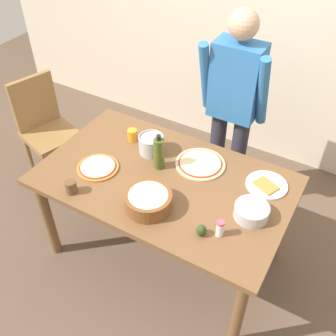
{
  "coord_description": "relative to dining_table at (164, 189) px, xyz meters",
  "views": [
    {
      "loc": [
        0.93,
        -1.56,
        2.45
      ],
      "look_at": [
        0.0,
        0.05,
        0.81
      ],
      "focal_mm": 41.78,
      "sensor_mm": 36.0,
      "label": 1
    }
  ],
  "objects": [
    {
      "name": "dining_table",
      "position": [
        0.0,
        0.0,
        0.0
      ],
      "size": [
        1.6,
        0.96,
        0.76
      ],
      "color": "brown",
      "rests_on": "ground"
    },
    {
      "name": "avocado",
      "position": [
        0.41,
        -0.29,
        0.13
      ],
      "size": [
        0.06,
        0.06,
        0.07
      ],
      "primitive_type": "ellipsoid",
      "color": "#2D4219",
      "rests_on": "dining_table"
    },
    {
      "name": "ground",
      "position": [
        0.0,
        0.0,
        -0.67
      ],
      "size": [
        8.0,
        8.0,
        0.0
      ],
      "primitive_type": "plane",
      "color": "brown"
    },
    {
      "name": "mixing_bowl_steel",
      "position": [
        0.59,
        -0.03,
        0.13
      ],
      "size": [
        0.2,
        0.2,
        0.08
      ],
      "color": "#B7B7BC",
      "rests_on": "dining_table"
    },
    {
      "name": "pizza_cooked_on_tray",
      "position": [
        -0.42,
        -0.13,
        0.1
      ],
      "size": [
        0.27,
        0.27,
        0.02
      ],
      "color": "#C67A33",
      "rests_on": "dining_table"
    },
    {
      "name": "salt_shaker",
      "position": [
        0.49,
        -0.24,
        0.14
      ],
      "size": [
        0.04,
        0.04,
        0.11
      ],
      "color": "white",
      "rests_on": "dining_table"
    },
    {
      "name": "plate_with_slice",
      "position": [
        0.59,
        0.26,
        0.1
      ],
      "size": [
        0.26,
        0.26,
        0.02
      ],
      "color": "white",
      "rests_on": "dining_table"
    },
    {
      "name": "olive_oil_bottle",
      "position": [
        -0.09,
        0.08,
        0.2
      ],
      "size": [
        0.07,
        0.07,
        0.26
      ],
      "color": "#47561E",
      "rests_on": "dining_table"
    },
    {
      "name": "pizza_raw_on_board",
      "position": [
        0.14,
        0.23,
        0.1
      ],
      "size": [
        0.33,
        0.33,
        0.02
      ],
      "color": "beige",
      "rests_on": "dining_table"
    },
    {
      "name": "popcorn_bowl",
      "position": [
        0.05,
        -0.26,
        0.15
      ],
      "size": [
        0.28,
        0.28,
        0.11
      ],
      "color": "brown",
      "rests_on": "dining_table"
    },
    {
      "name": "cup_small_brown",
      "position": [
        -0.43,
        -0.39,
        0.13
      ],
      "size": [
        0.07,
        0.07,
        0.08
      ],
      "primitive_type": "cylinder",
      "color": "brown",
      "rests_on": "dining_table"
    },
    {
      "name": "chair_wooden_left",
      "position": [
        -1.32,
        0.26,
        -0.13
      ],
      "size": [
        0.5,
        0.5,
        0.95
      ],
      "color": "olive",
      "rests_on": "ground"
    },
    {
      "name": "steel_pot",
      "position": [
        -0.21,
        0.19,
        0.16
      ],
      "size": [
        0.17,
        0.17,
        0.13
      ],
      "color": "#B7B7BC",
      "rests_on": "dining_table"
    },
    {
      "name": "cup_orange",
      "position": [
        -0.4,
        0.24,
        0.13
      ],
      "size": [
        0.07,
        0.07,
        0.08
      ],
      "primitive_type": "cylinder",
      "color": "orange",
      "rests_on": "dining_table"
    },
    {
      "name": "person_cook",
      "position": [
        0.13,
        0.76,
        0.27
      ],
      "size": [
        0.49,
        0.25,
        1.62
      ],
      "color": "#2D2D38",
      "rests_on": "ground"
    },
    {
      "name": "wall_back",
      "position": [
        0.0,
        1.6,
        0.63
      ],
      "size": [
        5.6,
        0.1,
        2.6
      ],
      "primitive_type": "cube",
      "color": "beige",
      "rests_on": "ground"
    }
  ]
}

